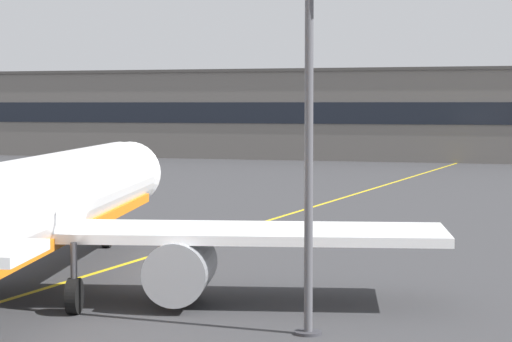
% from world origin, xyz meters
% --- Properties ---
extents(taxiway_centreline, '(12.16, 179.63, 0.01)m').
position_xyz_m(taxiway_centreline, '(0.00, 30.00, 0.00)').
color(taxiway_centreline, yellow).
rests_on(taxiway_centreline, ground).
extents(airliner_foreground, '(32.26, 41.06, 11.65)m').
position_xyz_m(airliner_foreground, '(-0.44, 11.89, 3.37)').
color(airliner_foreground, white).
rests_on(airliner_foreground, ground).
extents(apron_lamp_post, '(2.24, 0.90, 11.60)m').
position_xyz_m(apron_lamp_post, '(11.27, 10.12, 6.10)').
color(apron_lamp_post, '#515156').
rests_on(apron_lamp_post, ground).
extents(safety_cone_by_nose_gear, '(0.44, 0.44, 0.55)m').
position_xyz_m(safety_cone_by_nose_gear, '(0.20, 27.82, 0.26)').
color(safety_cone_by_nose_gear, orange).
rests_on(safety_cone_by_nose_gear, ground).
extents(terminal_building, '(135.43, 12.40, 12.13)m').
position_xyz_m(terminal_building, '(-4.94, 113.42, 6.07)').
color(terminal_building, slate).
rests_on(terminal_building, ground).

